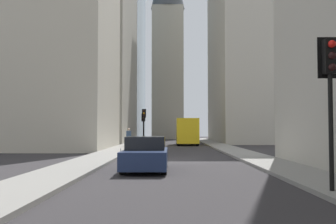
{
  "coord_description": "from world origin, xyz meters",
  "views": [
    {
      "loc": [
        -22.73,
        0.36,
        1.73
      ],
      "look_at": [
        19.02,
        0.65,
        3.56
      ],
      "focal_mm": 41.74,
      "sensor_mm": 36.0,
      "label": 1
    }
  ],
  "objects": [
    {
      "name": "ground_plane",
      "position": [
        0.0,
        0.0,
        0.0
      ],
      "size": [
        135.0,
        135.0,
        0.0
      ],
      "primitive_type": "plane",
      "color": "#302D30"
    },
    {
      "name": "sidewalk_right",
      "position": [
        0.0,
        4.5,
        0.07
      ],
      "size": [
        90.0,
        2.2,
        0.14
      ],
      "primitive_type": "cube",
      "color": "gray",
      "rests_on": "ground_plane"
    },
    {
      "name": "sidewalk_left",
      "position": [
        0.0,
        -4.5,
        0.07
      ],
      "size": [
        90.0,
        2.2,
        0.14
      ],
      "primitive_type": "cube",
      "color": "gray",
      "rests_on": "ground_plane"
    },
    {
      "name": "building_left_far",
      "position": [
        29.72,
        -10.59,
        14.7
      ],
      "size": [
        19.98,
        10.5,
        29.38
      ],
      "color": "#B7B2A5",
      "rests_on": "ground_plane"
    },
    {
      "name": "building_right_midfar",
      "position": [
        11.07,
        10.59,
        11.17
      ],
      "size": [
        12.07,
        10.5,
        22.32
      ],
      "color": "beige",
      "rests_on": "ground_plane"
    },
    {
      "name": "building_right_far",
      "position": [
        28.23,
        10.59,
        14.22
      ],
      "size": [
        18.04,
        10.5,
        28.42
      ],
      "color": "#B7B2A5",
      "rests_on": "ground_plane"
    },
    {
      "name": "church_spire",
      "position": [
        45.31,
        0.88,
        18.66
      ],
      "size": [
        5.93,
        5.93,
        35.71
      ],
      "color": "beige",
      "rests_on": "ground_plane"
    },
    {
      "name": "delivery_truck",
      "position": [
        19.65,
        -1.4,
        1.46
      ],
      "size": [
        6.46,
        2.25,
        2.84
      ],
      "color": "yellow",
      "rests_on": "ground_plane"
    },
    {
      "name": "sedan_navy",
      "position": [
        -6.45,
        1.4,
        0.66
      ],
      "size": [
        4.3,
        1.78,
        1.42
      ],
      "color": "navy",
      "rests_on": "ground_plane"
    },
    {
      "name": "traffic_light_foreground",
      "position": [
        -12.59,
        -3.8,
        3.1
      ],
      "size": [
        0.43,
        0.52,
        4.03
      ],
      "color": "black",
      "rests_on": "sidewalk_left"
    },
    {
      "name": "traffic_light_midblock",
      "position": [
        26.68,
        3.77,
        3.19
      ],
      "size": [
        0.43,
        0.52,
        4.15
      ],
      "color": "black",
      "rests_on": "sidewalk_right"
    },
    {
      "name": "traffic_light_far_junction",
      "position": [
        30.65,
        4.13,
        2.89
      ],
      "size": [
        0.43,
        0.52,
        3.74
      ],
      "color": "black",
      "rests_on": "sidewalk_right"
    },
    {
      "name": "pedestrian",
      "position": [
        13.67,
        4.28,
        1.05
      ],
      "size": [
        0.26,
        0.44,
        1.67
      ],
      "color": "#473D33",
      "rests_on": "sidewalk_right"
    },
    {
      "name": "discarded_bottle",
      "position": [
        4.85,
        3.89,
        0.25
      ],
      "size": [
        0.07,
        0.07,
        0.27
      ],
      "color": "#999EA3",
      "rests_on": "sidewalk_right"
    }
  ]
}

